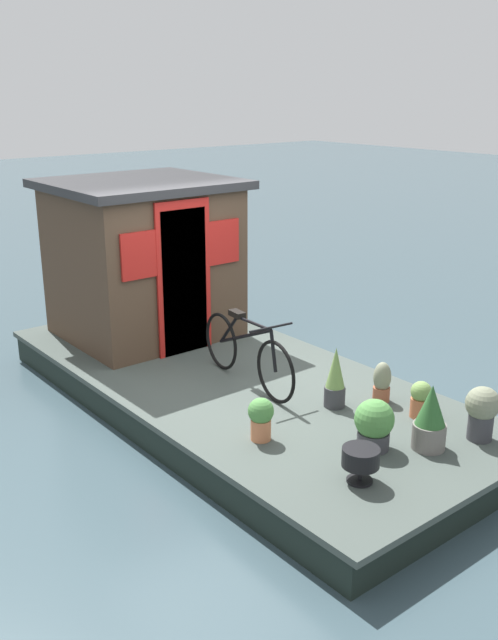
% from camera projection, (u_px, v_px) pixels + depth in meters
% --- Properties ---
extents(ground_plane, '(60.00, 60.00, 0.00)m').
position_uv_depth(ground_plane, '(238.00, 408.00, 7.78)').
color(ground_plane, '#384C54').
extents(houseboat_deck, '(5.98, 2.66, 0.37)m').
position_uv_depth(houseboat_deck, '(238.00, 392.00, 7.72)').
color(houseboat_deck, '#424C47').
rests_on(houseboat_deck, ground_plane).
extents(houseboat_cabin, '(1.95, 2.11, 1.94)m').
position_uv_depth(houseboat_cabin, '(144.00, 258.00, 8.75)').
color(houseboat_cabin, '#4C3828').
rests_on(houseboat_cabin, houseboat_deck).
extents(bicycle, '(1.69, 0.50, 0.77)m').
position_uv_depth(bicycle, '(247.00, 352.00, 7.37)').
color(bicycle, black).
rests_on(bicycle, houseboat_deck).
extents(potted_plant_rosemary, '(0.18, 0.18, 0.41)m').
position_uv_depth(potted_plant_rosemary, '(382.00, 382.00, 7.02)').
color(potted_plant_rosemary, '#935138').
rests_on(potted_plant_rosemary, houseboat_deck).
extents(potted_plant_mint, '(0.29, 0.29, 0.59)m').
position_uv_depth(potted_plant_mint, '(430.00, 419.00, 6.06)').
color(potted_plant_mint, slate).
rests_on(potted_plant_mint, houseboat_deck).
extents(potted_plant_basil, '(0.35, 0.35, 0.45)m').
position_uv_depth(potted_plant_basil, '(374.00, 424.00, 6.08)').
color(potted_plant_basil, '#38383D').
rests_on(potted_plant_basil, houseboat_deck).
extents(potted_plant_sage, '(0.23, 0.23, 0.39)m').
position_uv_depth(potted_plant_sage, '(261.00, 417.00, 6.24)').
color(potted_plant_sage, '#C6754C').
rests_on(potted_plant_sage, houseboat_deck).
extents(potted_plant_lavender, '(0.20, 0.20, 0.36)m').
position_uv_depth(potted_plant_lavender, '(421.00, 399.00, 6.68)').
color(potted_plant_lavender, '#B2603D').
rests_on(potted_plant_lavender, houseboat_deck).
extents(potted_plant_fern, '(0.21, 0.21, 0.61)m').
position_uv_depth(potted_plant_fern, '(335.00, 379.00, 6.87)').
color(potted_plant_fern, '#38383D').
rests_on(potted_plant_fern, houseboat_deck).
extents(potted_plant_geranium, '(0.30, 0.30, 0.50)m').
position_uv_depth(potted_plant_geranium, '(482.00, 410.00, 6.22)').
color(potted_plant_geranium, '#38383D').
rests_on(potted_plant_geranium, houseboat_deck).
extents(charcoal_grill, '(0.30, 0.30, 0.29)m').
position_uv_depth(charcoal_grill, '(361.00, 459.00, 5.56)').
color(charcoal_grill, black).
rests_on(charcoal_grill, houseboat_deck).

